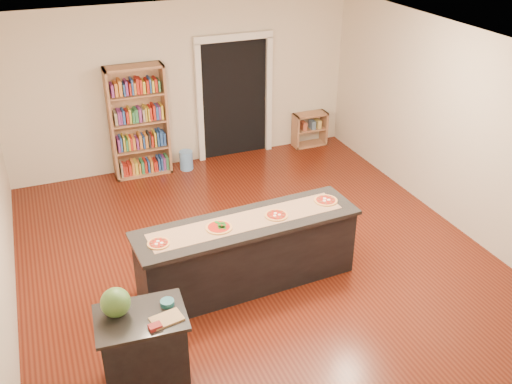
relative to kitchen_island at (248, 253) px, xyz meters
name	(u,v)px	position (x,y,z in m)	size (l,w,h in m)	color
room	(262,170)	(0.30, 0.27, 0.95)	(6.00, 7.00, 2.80)	beige
doorway	(234,91)	(1.20, 3.73, 0.75)	(1.40, 0.09, 2.21)	black
kitchen_island	(248,253)	(0.00, 0.00, 0.00)	(2.73, 0.74, 0.90)	black
side_counter	(144,350)	(-1.51, -1.13, -0.03)	(0.85, 0.62, 0.84)	black
bookshelf	(139,122)	(-0.56, 3.55, 0.49)	(0.94, 0.34, 1.89)	#A87651
low_shelf	(310,129)	(2.64, 3.58, -0.13)	(0.64, 0.28, 0.64)	#A87651
waste_bin	(186,160)	(0.18, 3.44, -0.28)	(0.23, 0.23, 0.34)	#649BE0
kraft_paper	(247,221)	(0.00, 0.01, 0.45)	(2.37, 0.43, 0.00)	#866445
watermelon	(116,302)	(-1.71, -1.02, 0.53)	(0.28, 0.28, 0.28)	#144214
cutting_board	(167,319)	(-1.29, -1.27, 0.40)	(0.29, 0.19, 0.02)	tan
package_red	(155,327)	(-1.42, -1.34, 0.41)	(0.12, 0.08, 0.04)	maroon
package_teal	(167,303)	(-1.24, -1.06, 0.41)	(0.13, 0.13, 0.05)	#195966
pizza_a	(159,243)	(-1.09, -0.09, 0.46)	(0.26, 0.26, 0.02)	#D8A453
pizza_b	(219,227)	(-0.36, -0.02, 0.46)	(0.31, 0.31, 0.02)	#D8A453
pizza_c	(276,215)	(0.36, -0.01, 0.46)	(0.27, 0.27, 0.02)	#D8A453
pizza_d	(326,200)	(1.09, 0.09, 0.46)	(0.30, 0.30, 0.02)	#D8A453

